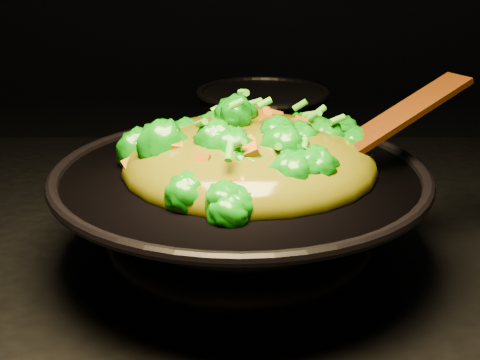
{
  "coord_description": "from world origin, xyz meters",
  "views": [
    {
      "loc": [
        -0.08,
        -0.76,
        1.28
      ],
      "look_at": [
        -0.08,
        -0.07,
        1.01
      ],
      "focal_mm": 45.0,
      "sensor_mm": 36.0,
      "label": 1
    }
  ],
  "objects": [
    {
      "name": "wok",
      "position": [
        -0.08,
        -0.08,
        0.96
      ],
      "size": [
        0.5,
        0.5,
        0.12
      ],
      "primitive_type": null,
      "rotation": [
        0.0,
        0.0,
        0.16
      ],
      "color": "black",
      "rests_on": "stovetop"
    },
    {
      "name": "stir_fry",
      "position": [
        -0.07,
        -0.07,
        1.08
      ],
      "size": [
        0.38,
        0.38,
        0.11
      ],
      "primitive_type": null,
      "rotation": [
        0.0,
        0.0,
        0.28
      ],
      "color": "#0C7908",
      "rests_on": "wok"
    },
    {
      "name": "spatula",
      "position": [
        0.08,
        -0.07,
        1.07
      ],
      "size": [
        0.25,
        0.16,
        0.11
      ],
      "primitive_type": "cube",
      "rotation": [
        0.0,
        -0.38,
        0.48
      ],
      "color": "#351706",
      "rests_on": "wok"
    },
    {
      "name": "back_pot",
      "position": [
        -0.04,
        0.32,
        0.97
      ],
      "size": [
        0.29,
        0.29,
        0.13
      ],
      "primitive_type": "cylinder",
      "rotation": [
        0.0,
        0.0,
        -0.31
      ],
      "color": "black",
      "rests_on": "stovetop"
    }
  ]
}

